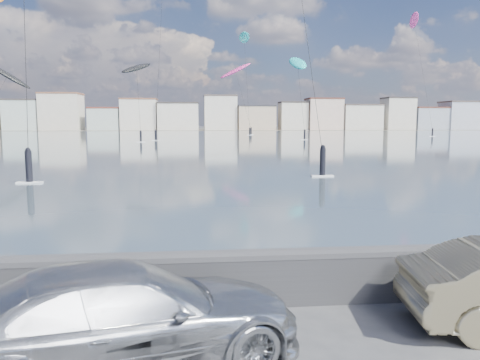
% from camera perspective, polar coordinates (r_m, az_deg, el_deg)
% --- Properties ---
extents(bay_water, '(500.00, 177.00, 0.00)m').
position_cam_1_polar(bay_water, '(97.18, -5.70, 5.08)').
color(bay_water, '#3E565C').
rests_on(bay_water, ground).
extents(far_shore_strip, '(500.00, 60.00, 0.00)m').
position_cam_1_polar(far_shore_strip, '(205.65, -5.70, 6.14)').
color(far_shore_strip, '#4C473D').
rests_on(far_shore_strip, ground).
extents(seawall, '(400.00, 0.36, 1.08)m').
position_cam_1_polar(seawall, '(8.79, -5.78, -11.68)').
color(seawall, '#28282B').
rests_on(seawall, ground).
extents(far_buildings, '(240.79, 13.26, 14.60)m').
position_cam_1_polar(far_buildings, '(191.64, -5.33, 7.87)').
color(far_buildings, beige).
rests_on(far_buildings, ground).
extents(car_silver, '(5.37, 3.35, 1.45)m').
position_cam_1_polar(car_silver, '(6.94, -13.66, -15.82)').
color(car_silver, '#AFB1B6').
rests_on(car_silver, ground).
extents(kitesurfer_0, '(5.04, 15.43, 30.27)m').
position_cam_1_polar(kitesurfer_0, '(129.37, 20.50, 17.52)').
color(kitesurfer_0, '#E5338C').
rests_on(kitesurfer_0, ground).
extents(kitesurfer_3, '(6.13, 11.20, 14.46)m').
position_cam_1_polar(kitesurfer_3, '(87.12, -12.49, 13.07)').
color(kitesurfer_3, black).
rests_on(kitesurfer_3, ground).
extents(kitesurfer_9, '(9.45, 13.24, 20.63)m').
position_cam_1_polar(kitesurfer_9, '(136.11, -0.53, 13.11)').
color(kitesurfer_9, '#E5338C').
rests_on(kitesurfer_9, ground).
extents(kitesurfer_11, '(3.17, 11.71, 17.31)m').
position_cam_1_polar(kitesurfer_11, '(96.23, 7.03, 13.87)').
color(kitesurfer_11, '#19BFBF').
rests_on(kitesurfer_11, ground).
extents(kitesurfer_12, '(3.31, 12.88, 26.50)m').
position_cam_1_polar(kitesurfer_12, '(127.67, 0.52, 16.86)').
color(kitesurfer_12, '#19BFBF').
rests_on(kitesurfer_12, ground).
extents(kitesurfer_14, '(9.60, 15.05, 17.00)m').
position_cam_1_polar(kitesurfer_14, '(117.04, -26.49, 11.29)').
color(kitesurfer_14, black).
rests_on(kitesurfer_14, ground).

